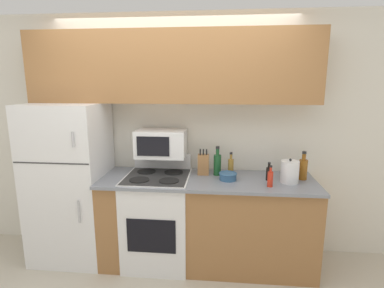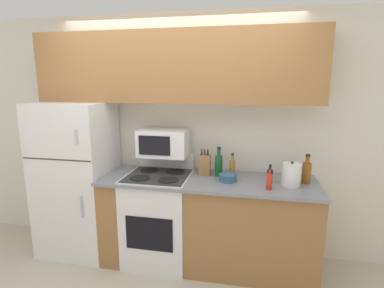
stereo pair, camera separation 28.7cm
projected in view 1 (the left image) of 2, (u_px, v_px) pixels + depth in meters
name	position (u px, v px, depth m)	size (l,w,h in m)	color
ground_plane	(166.00, 278.00, 2.88)	(12.00, 12.00, 0.00)	beige
wall_back	(175.00, 136.00, 3.27)	(8.00, 0.05, 2.55)	silver
lower_cabinets	(207.00, 221.00, 3.06)	(2.11, 0.67, 0.92)	#9E6B3D
refrigerator	(70.00, 183.00, 3.12)	(0.75, 0.65, 1.65)	white
upper_cabinets	(171.00, 67.00, 2.94)	(2.86, 0.32, 0.70)	#9E6B3D
stove	(158.00, 218.00, 3.09)	(0.64, 0.66, 1.09)	white
microwave	(161.00, 143.00, 3.09)	(0.51, 0.31, 0.28)	white
knife_block	(203.00, 164.00, 3.06)	(0.11, 0.08, 0.27)	#9E6B3D
bowl	(228.00, 176.00, 2.91)	(0.18, 0.18, 0.07)	#335B84
bottle_soy_sauce	(269.00, 173.00, 2.89)	(0.05, 0.05, 0.18)	black
bottle_vinegar	(231.00, 166.00, 3.04)	(0.06, 0.06, 0.24)	olive
bottle_whiskey	(303.00, 168.00, 2.91)	(0.08, 0.08, 0.28)	brown
bottle_wine_green	(217.00, 164.00, 3.05)	(0.08, 0.08, 0.30)	#194C23
bottle_hot_sauce	(270.00, 178.00, 2.71)	(0.05, 0.05, 0.20)	red
kettle	(290.00, 172.00, 2.82)	(0.17, 0.17, 0.23)	white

